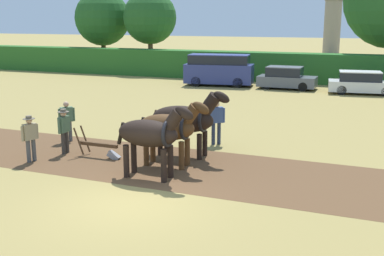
{
  "coord_description": "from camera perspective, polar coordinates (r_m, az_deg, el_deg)",
  "views": [
    {
      "loc": [
        5.89,
        -10.49,
        4.72
      ],
      "look_at": [
        -0.0,
        4.38,
        1.1
      ],
      "focal_mm": 45.0,
      "sensor_mm": 36.0,
      "label": 1
    }
  ],
  "objects": [
    {
      "name": "farmer_onlooker_left",
      "position": [
        17.04,
        -18.65,
        -0.85
      ],
      "size": [
        0.4,
        0.6,
        1.58
      ],
      "rotation": [
        0.0,
        0.0,
        -0.34
      ],
      "color": "#4C4C4C",
      "rests_on": "ground"
    },
    {
      "name": "plow",
      "position": [
        17.06,
        -10.62,
        -2.4
      ],
      "size": [
        1.73,
        0.46,
        1.13
      ],
      "rotation": [
        0.0,
        0.0,
        -0.01
      ],
      "color": "#4C331E",
      "rests_on": "ground"
    },
    {
      "name": "draft_horse_lead_left",
      "position": [
        14.43,
        -4.87,
        -0.73
      ],
      "size": [
        2.6,
        0.88,
        2.36
      ],
      "rotation": [
        0.0,
        0.0,
        -0.01
      ],
      "color": "black",
      "rests_on": "ground"
    },
    {
      "name": "ground_plane",
      "position": [
        12.92,
        -7.24,
        -8.78
      ],
      "size": [
        240.0,
        240.0,
        0.0
      ],
      "primitive_type": "plane",
      "color": "#998447"
    },
    {
      "name": "draft_horse_trail_left",
      "position": [
        16.77,
        -0.77,
        1.09
      ],
      "size": [
        3.01,
        0.99,
        2.45
      ],
      "rotation": [
        0.0,
        0.0,
        -0.01
      ],
      "color": "black",
      "rests_on": "ground"
    },
    {
      "name": "tree_far_left",
      "position": [
        47.8,
        -10.58,
        12.67
      ],
      "size": [
        5.21,
        5.21,
        7.44
      ],
      "color": "#4C3823",
      "rests_on": "ground"
    },
    {
      "name": "tree_left",
      "position": [
        44.56,
        -5.01,
        12.91
      ],
      "size": [
        4.8,
        4.8,
        7.29
      ],
      "color": "brown",
      "rests_on": "ground"
    },
    {
      "name": "parked_van",
      "position": [
        35.08,
        3.22,
        6.91
      ],
      "size": [
        5.09,
        2.55,
        2.26
      ],
      "rotation": [
        0.0,
        0.0,
        0.14
      ],
      "color": "navy",
      "rests_on": "ground"
    },
    {
      "name": "draft_horse_lead_right",
      "position": [
        15.6,
        -2.68,
        0.06
      ],
      "size": [
        2.61,
        0.9,
        2.29
      ],
      "rotation": [
        0.0,
        0.0,
        -0.01
      ],
      "color": "#513319",
      "rests_on": "ground"
    },
    {
      "name": "parked_car_center_left",
      "position": [
        33.0,
        19.5,
        5.04
      ],
      "size": [
        4.46,
        2.23,
        1.46
      ],
      "rotation": [
        0.0,
        0.0,
        0.12
      ],
      "color": "silver",
      "rests_on": "ground"
    },
    {
      "name": "plowed_furrow_strip",
      "position": [
        17.42,
        -12.02,
        -3.24
      ],
      "size": [
        20.1,
        4.62,
        0.01
      ],
      "primitive_type": "cube",
      "rotation": [
        0.0,
        0.0,
        -0.01
      ],
      "color": "brown",
      "rests_on": "ground"
    },
    {
      "name": "parked_car_left",
      "position": [
        34.06,
        11.11,
        5.81
      ],
      "size": [
        3.94,
        1.82,
        1.54
      ],
      "rotation": [
        0.0,
        0.0,
        -0.0
      ],
      "color": "#565B66",
      "rests_on": "ground"
    },
    {
      "name": "farmer_beside_team",
      "position": [
        18.41,
        2.9,
        1.05
      ],
      "size": [
        0.59,
        0.43,
        1.7
      ],
      "rotation": [
        0.0,
        0.0,
        -1.02
      ],
      "color": "#28334C",
      "rests_on": "ground"
    },
    {
      "name": "farmer_onlooker_right",
      "position": [
        19.46,
        -14.62,
        1.09
      ],
      "size": [
        0.46,
        0.51,
        1.6
      ],
      "rotation": [
        0.0,
        0.0,
        -0.71
      ],
      "color": "#4C4C4C",
      "rests_on": "ground"
    },
    {
      "name": "hedgerow",
      "position": [
        37.76,
        12.65,
        6.97
      ],
      "size": [
        73.25,
        1.9,
        2.22
      ],
      "primitive_type": "cube",
      "color": "#286023",
      "rests_on": "ground"
    },
    {
      "name": "farmer_at_plow",
      "position": [
        17.74,
        -14.91,
        0.01
      ],
      "size": [
        0.41,
        0.64,
        1.62
      ],
      "rotation": [
        0.0,
        0.0,
        -0.01
      ],
      "color": "#38332D",
      "rests_on": "ground"
    }
  ]
}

